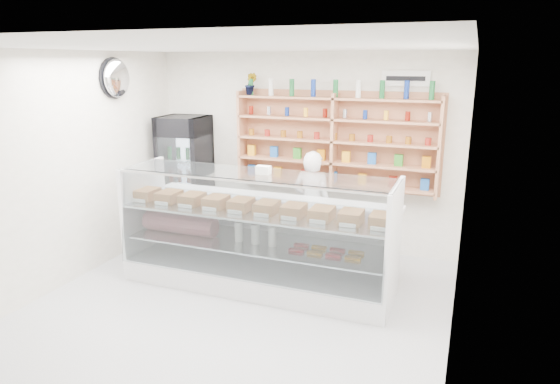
% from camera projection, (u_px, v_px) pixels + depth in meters
% --- Properties ---
extents(room, '(5.00, 5.00, 5.00)m').
position_uv_depth(room, '(224.00, 192.00, 5.00)').
color(room, silver).
rests_on(room, ground).
extents(display_counter, '(3.27, 0.98, 1.42)m').
position_uv_depth(display_counter, '(258.00, 256.00, 6.05)').
color(display_counter, white).
rests_on(display_counter, floor).
extents(shop_worker, '(0.58, 0.40, 1.51)m').
position_uv_depth(shop_worker, '(312.00, 205.00, 6.81)').
color(shop_worker, white).
rests_on(shop_worker, floor).
extents(drinks_cooler, '(0.72, 0.70, 1.87)m').
position_uv_depth(drinks_cooler, '(186.00, 177.00, 7.65)').
color(drinks_cooler, black).
rests_on(drinks_cooler, floor).
extents(wall_shelving, '(2.84, 0.28, 1.33)m').
position_uv_depth(wall_shelving, '(334.00, 141.00, 6.89)').
color(wall_shelving, '#B37854').
rests_on(wall_shelving, back_wall).
extents(potted_plant, '(0.19, 0.16, 0.31)m').
position_uv_depth(potted_plant, '(251.00, 84.00, 7.13)').
color(potted_plant, '#1E6626').
rests_on(potted_plant, wall_shelving).
extents(security_mirror, '(0.15, 0.50, 0.50)m').
position_uv_depth(security_mirror, '(117.00, 78.00, 6.57)').
color(security_mirror, silver).
rests_on(security_mirror, left_wall).
extents(wall_sign, '(0.62, 0.03, 0.20)m').
position_uv_depth(wall_sign, '(406.00, 78.00, 6.47)').
color(wall_sign, white).
rests_on(wall_sign, back_wall).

